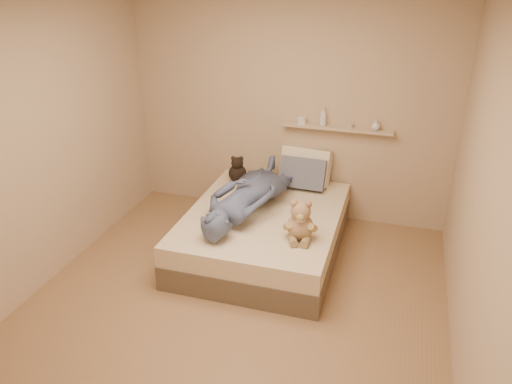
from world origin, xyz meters
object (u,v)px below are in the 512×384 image
(teddy_bear, at_px, (300,223))
(bed, at_px, (264,232))
(person, at_px, (249,193))
(pillow_cream, at_px, (305,166))
(dark_plush, at_px, (237,171))
(game_console, at_px, (219,219))
(wall_shelf, at_px, (337,128))
(pillow_grey, at_px, (303,173))

(teddy_bear, bearing_deg, bed, 137.74)
(bed, distance_m, person, 0.44)
(pillow_cream, bearing_deg, teddy_bear, -80.28)
(bed, distance_m, dark_plush, 0.88)
(game_console, relative_size, person, 0.11)
(game_console, bearing_deg, pillow_cream, 68.59)
(teddy_bear, bearing_deg, person, 145.83)
(game_console, xyz_separation_m, person, (0.13, 0.52, 0.05))
(teddy_bear, distance_m, pillow_cream, 1.26)
(teddy_bear, distance_m, person, 0.74)
(dark_plush, height_order, wall_shelf, wall_shelf)
(dark_plush, xyz_separation_m, wall_shelf, (1.05, 0.28, 0.51))
(pillow_grey, bearing_deg, teddy_bear, -79.12)
(wall_shelf, bearing_deg, dark_plush, -165.03)
(person, bearing_deg, dark_plush, -50.52)
(pillow_cream, height_order, pillow_grey, pillow_cream)
(game_console, relative_size, dark_plush, 0.54)
(bed, relative_size, pillow_grey, 3.80)
(teddy_bear, bearing_deg, wall_shelf, 85.92)
(person, bearing_deg, bed, -168.89)
(teddy_bear, relative_size, person, 0.25)
(pillow_grey, xyz_separation_m, person, (-0.40, -0.69, 0.02))
(bed, xyz_separation_m, game_console, (-0.29, -0.52, 0.37))
(pillow_grey, bearing_deg, bed, -109.42)
(pillow_grey, bearing_deg, person, -119.92)
(bed, distance_m, game_console, 0.70)
(game_console, bearing_deg, person, 75.69)
(game_console, bearing_deg, wall_shelf, 59.63)
(teddy_bear, height_order, wall_shelf, wall_shelf)
(pillow_cream, relative_size, person, 0.35)
(dark_plush, height_order, person, person)
(bed, height_order, pillow_cream, pillow_cream)
(pillow_cream, xyz_separation_m, wall_shelf, (0.31, 0.08, 0.45))
(wall_shelf, bearing_deg, pillow_grey, -144.47)
(bed, height_order, dark_plush, dark_plush)
(dark_plush, bearing_deg, person, -61.56)
(pillow_cream, relative_size, wall_shelf, 0.46)
(bed, xyz_separation_m, dark_plush, (-0.50, 0.63, 0.36))
(teddy_bear, bearing_deg, dark_plush, 132.33)
(dark_plush, relative_size, pillow_cream, 0.57)
(game_console, distance_m, pillow_cream, 1.45)
(pillow_cream, relative_size, pillow_grey, 1.10)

